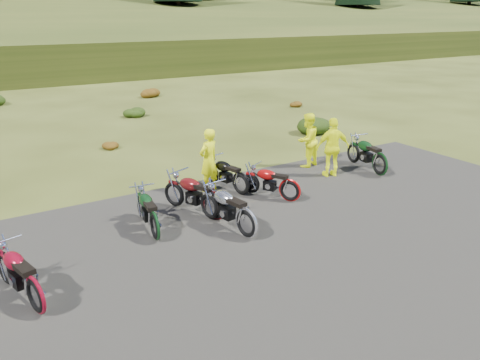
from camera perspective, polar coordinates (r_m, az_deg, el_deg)
ground at (r=11.28m, az=0.05°, el=-6.93°), size 300.00×300.00×0.00m
gravel_pad at (r=9.84m, az=6.30°, el=-11.34°), size 20.00×12.00×0.04m
hill_slope at (r=59.03m, az=-27.07°, el=12.73°), size 300.00×45.97×9.37m
shrub_4 at (r=19.06m, az=-15.73°, el=4.29°), size 0.77×0.77×0.45m
shrub_5 at (r=24.82m, az=-12.85°, el=8.19°), size 1.03×1.03×0.61m
shrub_6 at (r=30.68m, az=-11.03°, el=10.60°), size 1.30×1.30×0.77m
shrub_7 at (r=21.25m, az=9.15°, el=6.98°), size 1.56×1.56×0.92m
shrub_8 at (r=27.12m, az=6.54°, el=9.34°), size 0.77×0.77×0.45m
motorcycle_1 at (r=9.38m, az=-23.31°, el=-14.76°), size 1.17×2.13×1.06m
motorcycle_2 at (r=11.28m, az=-10.20°, el=-7.27°), size 0.87×2.02×1.02m
motorcycle_3 at (r=11.19m, az=0.79°, el=-7.15°), size 1.05×2.21×1.11m
motorcycle_4 at (r=12.15m, az=-3.00°, el=-4.92°), size 1.48×2.26×1.13m
motorcycle_5 at (r=13.74m, az=0.11°, el=-1.88°), size 1.07×2.03×1.01m
motorcycle_6 at (r=13.33m, az=6.04°, el=-2.70°), size 1.47×1.94×0.98m
motorcycle_7 at (r=16.02m, az=16.55°, el=0.48°), size 1.03×2.23×1.13m
person_middle at (r=13.78m, az=-3.84°, el=2.31°), size 0.80×0.65×1.89m
person_right_a at (r=16.19m, az=8.20°, el=4.74°), size 1.05×0.91×1.86m
person_right_b at (r=15.31m, az=11.21°, el=3.82°), size 1.22×0.80×1.92m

